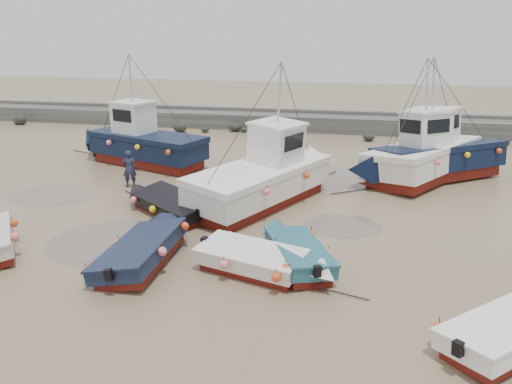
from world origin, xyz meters
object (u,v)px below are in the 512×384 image
(dinghy_5, at_px, (262,259))
(person, at_px, (131,187))
(dinghy_1, at_px, (148,246))
(cabin_boat_2, at_px, (431,156))
(cabin_boat_0, at_px, (140,141))
(dinghy_4, at_px, (168,201))
(cabin_boat_1, at_px, (268,174))
(dinghy_2, at_px, (295,248))
(cabin_boat_3, at_px, (431,153))

(dinghy_5, xyz_separation_m, person, (-8.29, 7.99, -0.55))
(dinghy_1, relative_size, cabin_boat_2, 0.73)
(cabin_boat_0, height_order, cabin_boat_2, same)
(dinghy_4, xyz_separation_m, person, (-3.26, 3.15, -0.54))
(cabin_boat_1, height_order, person, cabin_boat_1)
(dinghy_2, relative_size, cabin_boat_0, 0.52)
(cabin_boat_0, distance_m, cabin_boat_2, 16.25)
(cabin_boat_2, distance_m, person, 15.49)
(dinghy_5, height_order, person, dinghy_5)
(dinghy_2, distance_m, cabin_boat_3, 13.10)
(cabin_boat_0, bearing_deg, cabin_boat_1, -101.23)
(cabin_boat_3, bearing_deg, person, -128.60)
(cabin_boat_1, xyz_separation_m, cabin_boat_3, (7.70, 5.70, 0.01))
(cabin_boat_0, bearing_deg, dinghy_1, -134.64)
(cabin_boat_0, relative_size, cabin_boat_1, 0.98)
(cabin_boat_1, xyz_separation_m, cabin_boat_2, (7.66, 5.05, 0.02))
(dinghy_2, height_order, cabin_boat_2, cabin_boat_2)
(cabin_boat_2, bearing_deg, person, 69.87)
(dinghy_2, bearing_deg, cabin_boat_0, 107.88)
(dinghy_5, bearing_deg, cabin_boat_2, 168.27)
(dinghy_2, distance_m, dinghy_5, 1.39)
(dinghy_1, xyz_separation_m, person, (-4.28, 7.72, -0.54))
(dinghy_1, bearing_deg, dinghy_2, 8.40)
(dinghy_2, distance_m, cabin_boat_1, 6.45)
(dinghy_4, distance_m, dinghy_5, 6.98)
(dinghy_1, distance_m, dinghy_5, 4.02)
(dinghy_5, bearing_deg, dinghy_1, -77.21)
(dinghy_4, distance_m, cabin_boat_2, 13.74)
(cabin_boat_0, xyz_separation_m, cabin_boat_3, (16.30, 0.44, -0.01))
(cabin_boat_1, bearing_deg, cabin_boat_3, 62.61)
(cabin_boat_1, relative_size, cabin_boat_2, 1.14)
(dinghy_5, xyz_separation_m, cabin_boat_2, (6.57, 12.16, 0.78))
(person, bearing_deg, cabin_boat_3, 175.21)
(dinghy_5, distance_m, cabin_boat_3, 14.44)
(person, bearing_deg, dinghy_1, 96.26)
(dinghy_1, xyz_separation_m, dinghy_2, (4.94, 0.76, 0.02))
(cabin_boat_2, distance_m, cabin_boat_3, 0.65)
(cabin_boat_1, bearing_deg, cabin_boat_2, 59.50)
(dinghy_2, distance_m, person, 11.56)
(cabin_boat_0, bearing_deg, dinghy_2, -116.65)
(dinghy_5, height_order, cabin_boat_2, cabin_boat_2)
(dinghy_5, relative_size, cabin_boat_1, 0.55)
(dinghy_5, distance_m, cabin_boat_1, 7.23)
(dinghy_1, distance_m, dinghy_2, 5.00)
(dinghy_1, bearing_deg, cabin_boat_1, 66.50)
(dinghy_5, xyz_separation_m, cabin_boat_3, (6.61, 12.81, 0.77))
(dinghy_4, relative_size, cabin_boat_2, 0.62)
(dinghy_2, xyz_separation_m, dinghy_4, (-5.96, 3.80, -0.02))
(dinghy_5, height_order, cabin_boat_3, cabin_boat_3)
(dinghy_1, distance_m, cabin_boat_1, 7.48)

